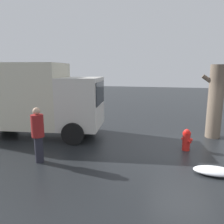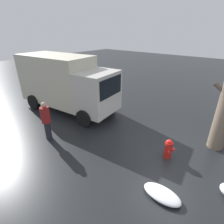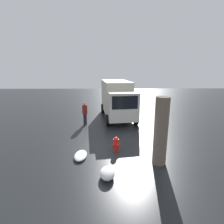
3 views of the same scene
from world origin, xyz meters
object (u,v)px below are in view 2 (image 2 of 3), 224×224
at_px(delivery_truck, 65,82).
at_px(fire_hydrant, 168,148).
at_px(tree_trunk, 224,113).
at_px(pedestrian, 46,120).

bearing_deg(delivery_truck, fire_hydrant, 79.53).
bearing_deg(fire_hydrant, tree_trunk, 24.04).
bearing_deg(fire_hydrant, pedestrian, 172.59).
height_order(fire_hydrant, tree_trunk, tree_trunk).
relative_size(fire_hydrant, pedestrian, 0.45).
height_order(tree_trunk, pedestrian, tree_trunk).
bearing_deg(delivery_truck, pedestrian, 30.59).
distance_m(fire_hydrant, pedestrian, 5.27).
xyz_separation_m(fire_hydrant, delivery_truck, (6.78, -0.38, 1.33)).
bearing_deg(pedestrian, tree_trunk, -9.38).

